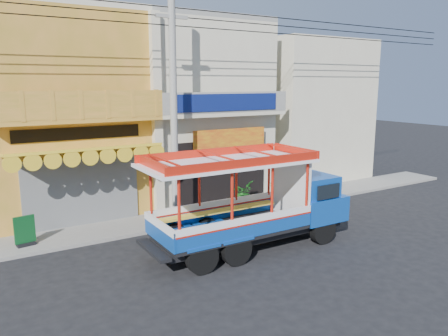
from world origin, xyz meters
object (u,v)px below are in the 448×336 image
Objects in this scene: potted_plant_a at (243,193)px; potted_plant_b at (276,190)px; utility_pole at (177,92)px; potted_plant_c at (289,185)px; songthaew_truck at (263,200)px; green_sign at (25,233)px.

potted_plant_b is at bearing -45.51° from potted_plant_a.
utility_pole is 7.61m from potted_plant_c.
potted_plant_b is at bearing 47.27° from songthaew_truck.
green_sign is at bearing 147.85° from potted_plant_a.
potted_plant_c is at bearing -34.59° from potted_plant_a.
potted_plant_c reaches higher than potted_plant_b.
potted_plant_b is 0.88× the size of potted_plant_c.
potted_plant_b is 1.10m from potted_plant_c.
potted_plant_a is 0.98× the size of potted_plant_c.
songthaew_truck is 6.94× the size of green_sign.
songthaew_truck is 4.79m from potted_plant_a.
potted_plant_b is (3.63, 3.93, -0.98)m from songthaew_truck.
utility_pole is 28.00× the size of green_sign.
potted_plant_a is at bearing -85.86° from potted_plant_c.
green_sign is at bearing 53.24° from potted_plant_b.
potted_plant_c reaches higher than green_sign.
potted_plant_b is at bearing 0.90° from green_sign.
potted_plant_a reaches higher than potted_plant_b.
green_sign is 0.99× the size of potted_plant_a.
potted_plant_b is at bearing -69.82° from potted_plant_c.
songthaew_truck is 7.84m from green_sign.
green_sign is (-6.80, 3.77, -1.02)m from songthaew_truck.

